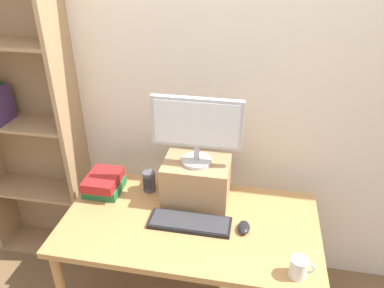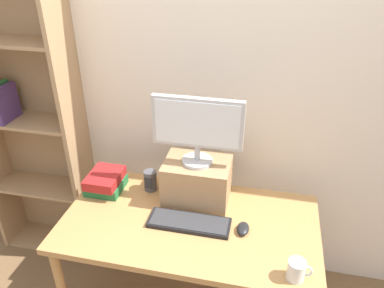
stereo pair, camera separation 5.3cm
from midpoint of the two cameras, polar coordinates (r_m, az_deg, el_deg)
back_wall at (r=2.27m, az=1.63°, el=8.60°), size 7.00×0.08×2.60m
desk at (r=2.14m, az=-1.07°, el=-13.12°), size 1.39×0.75×0.74m
bookshelf_unit at (r=2.68m, az=-24.99°, el=3.33°), size 0.70×0.28×2.07m
riser_box at (r=2.17m, az=-0.09°, el=-5.58°), size 0.37×0.27×0.25m
computer_monitor at (r=1.99m, az=-0.11°, el=2.61°), size 0.49×0.17×0.39m
keyboard at (r=2.06m, az=-1.07°, el=-11.90°), size 0.44×0.15×0.02m
computer_mouse at (r=2.03m, az=7.15°, el=-12.51°), size 0.06×0.10×0.04m
book_stack at (r=2.33m, az=-13.92°, el=-5.82°), size 0.21×0.24×0.12m
coffee_mug at (r=1.84m, az=15.19°, el=-17.72°), size 0.11×0.08×0.10m
desk_speaker at (r=2.29m, az=-7.22°, el=-5.67°), size 0.08×0.08×0.13m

